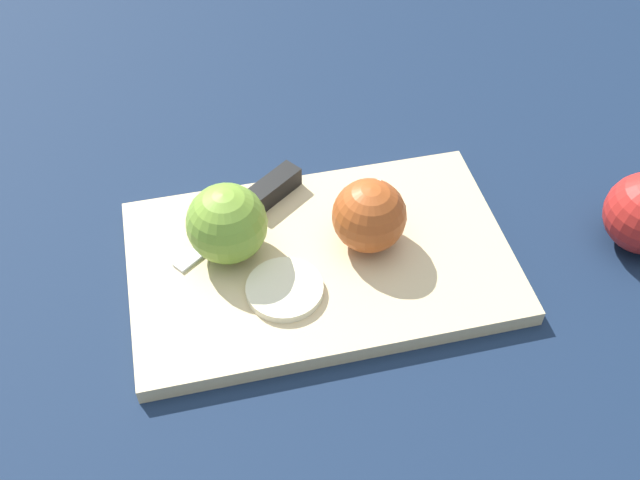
{
  "coord_description": "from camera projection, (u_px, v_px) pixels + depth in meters",
  "views": [
    {
      "loc": [
        0.16,
        0.4,
        0.52
      ],
      "look_at": [
        0.0,
        0.0,
        0.04
      ],
      "focal_mm": 42.0,
      "sensor_mm": 36.0,
      "label": 1
    }
  ],
  "objects": [
    {
      "name": "apple_half_left",
      "position": [
        368.0,
        213.0,
        0.65
      ],
      "size": [
        0.07,
        0.07,
        0.07
      ],
      "rotation": [
        0.0,
        0.0,
        2.59
      ],
      "color": "#AD4C1E",
      "rests_on": "cutting_board"
    },
    {
      "name": "ground_plane",
      "position": [
        320.0,
        267.0,
        0.67
      ],
      "size": [
        4.0,
        4.0,
        0.0
      ],
      "primitive_type": "plane",
      "color": "#14233D"
    },
    {
      "name": "apple_half_right",
      "position": [
        227.0,
        224.0,
        0.64
      ],
      "size": [
        0.07,
        0.07,
        0.07
      ],
      "rotation": [
        0.0,
        0.0,
        6.1
      ],
      "color": "olive",
      "rests_on": "cutting_board"
    },
    {
      "name": "cutting_board",
      "position": [
        320.0,
        261.0,
        0.67
      ],
      "size": [
        0.36,
        0.26,
        0.02
      ],
      "color": "#D1B789",
      "rests_on": "ground_plane"
    },
    {
      "name": "knife",
      "position": [
        266.0,
        195.0,
        0.7
      ],
      "size": [
        0.14,
        0.08,
        0.02
      ],
      "rotation": [
        0.0,
        0.0,
        0.48
      ],
      "color": "silver",
      "rests_on": "cutting_board"
    },
    {
      "name": "apple_slice",
      "position": [
        285.0,
        289.0,
        0.63
      ],
      "size": [
        0.07,
        0.07,
        0.01
      ],
      "color": "beige",
      "rests_on": "cutting_board"
    }
  ]
}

